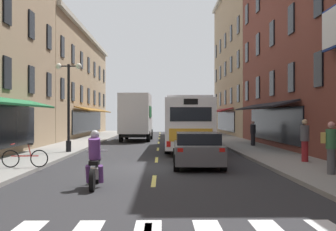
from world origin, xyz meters
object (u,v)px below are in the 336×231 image
at_px(transit_bus, 186,123).
at_px(street_lamp_twin, 69,102).
at_px(pedestrian_near, 331,146).
at_px(pedestrian_rear, 305,140).
at_px(motorcycle_rider, 95,163).
at_px(pedestrian_mid, 253,133).
at_px(sedan_mid, 197,149).
at_px(bicycle_near, 25,158).
at_px(box_truck, 137,118).
at_px(sedan_near, 142,128).

height_order(transit_bus, street_lamp_twin, street_lamp_twin).
bearing_deg(pedestrian_near, pedestrian_rear, -157.43).
bearing_deg(motorcycle_rider, transit_bus, 76.23).
relative_size(pedestrian_near, pedestrian_rear, 0.97).
xyz_separation_m(transit_bus, pedestrian_mid, (4.47, 1.20, -0.68)).
height_order(sedan_mid, bicycle_near, sedan_mid).
relative_size(bicycle_near, pedestrian_near, 0.98).
bearing_deg(box_truck, sedan_near, 90.39).
xyz_separation_m(box_truck, bicycle_near, (-3.00, -19.66, -1.47)).
distance_m(transit_bus, bicycle_near, 12.56).
xyz_separation_m(sedan_mid, pedestrian_mid, (4.56, 10.43, 0.25)).
height_order(box_truck, bicycle_near, box_truck).
bearing_deg(transit_bus, street_lamp_twin, -152.00).
xyz_separation_m(box_truck, pedestrian_near, (7.74, -21.66, -0.91)).
distance_m(sedan_mid, bicycle_near, 6.73).
relative_size(sedan_near, pedestrian_mid, 2.85).
distance_m(sedan_near, street_lamp_twin, 24.42).
height_order(transit_bus, pedestrian_rear, transit_bus).
bearing_deg(pedestrian_rear, pedestrian_mid, -94.54).
bearing_deg(street_lamp_twin, bicycle_near, -90.48).
distance_m(box_truck, sedan_near, 11.61).
height_order(bicycle_near, pedestrian_mid, pedestrian_mid).
bearing_deg(pedestrian_mid, transit_bus, 93.52).
height_order(box_truck, sedan_mid, box_truck).
relative_size(motorcycle_rider, bicycle_near, 1.21).
height_order(sedan_mid, pedestrian_rear, pedestrian_rear).
relative_size(transit_bus, pedestrian_mid, 7.12).
xyz_separation_m(transit_bus, motorcycle_rider, (-3.49, -14.22, -0.95)).
bearing_deg(bicycle_near, sedan_mid, 11.49).
xyz_separation_m(sedan_mid, motorcycle_rider, (-3.39, -4.99, -0.01)).
height_order(pedestrian_mid, street_lamp_twin, street_lamp_twin).
height_order(bicycle_near, pedestrian_near, pedestrian_near).
relative_size(box_truck, pedestrian_mid, 4.36).
bearing_deg(box_truck, pedestrian_mid, -43.99).
xyz_separation_m(box_truck, motorcycle_rider, (0.21, -23.31, -1.27)).
bearing_deg(pedestrian_near, motorcycle_rider, -48.20).
xyz_separation_m(sedan_near, street_lamp_twin, (-2.86, -24.16, 2.08)).
bearing_deg(sedan_near, pedestrian_rear, -74.24).
height_order(sedan_mid, pedestrian_near, pedestrian_near).
distance_m(motorcycle_rider, pedestrian_near, 7.72).
bearing_deg(sedan_near, bicycle_near, -95.34).
bearing_deg(street_lamp_twin, sedan_mid, -41.11).
bearing_deg(street_lamp_twin, sedan_near, 83.25).
distance_m(transit_bus, street_lamp_twin, 7.60).
bearing_deg(sedan_mid, pedestrian_near, -38.89).
distance_m(sedan_near, pedestrian_mid, 21.11).
bearing_deg(pedestrian_mid, street_lamp_twin, 101.52).
bearing_deg(transit_bus, pedestrian_rear, -62.62).
bearing_deg(bicycle_near, street_lamp_twin, 89.52).
distance_m(sedan_mid, pedestrian_rear, 4.65).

